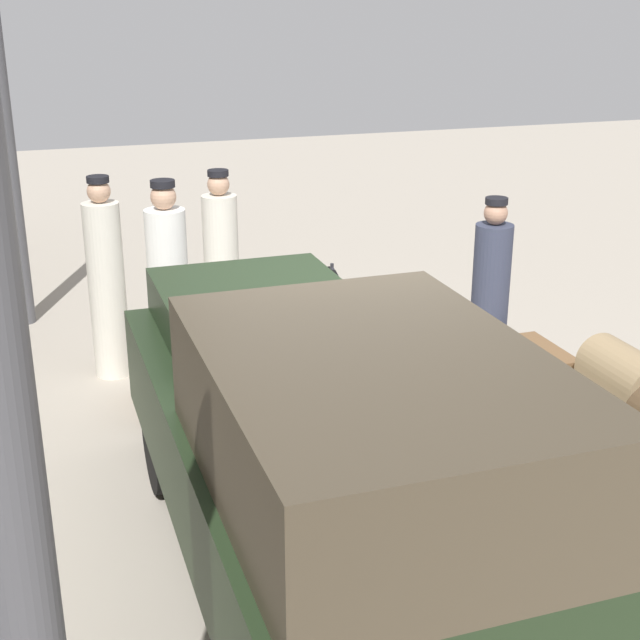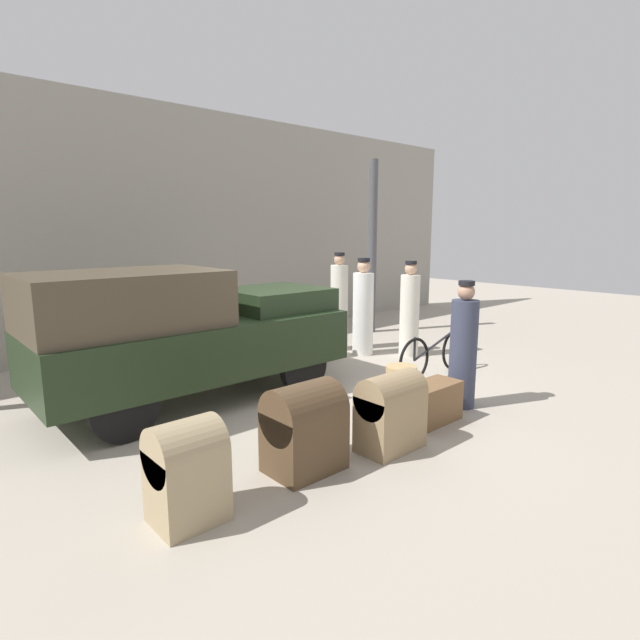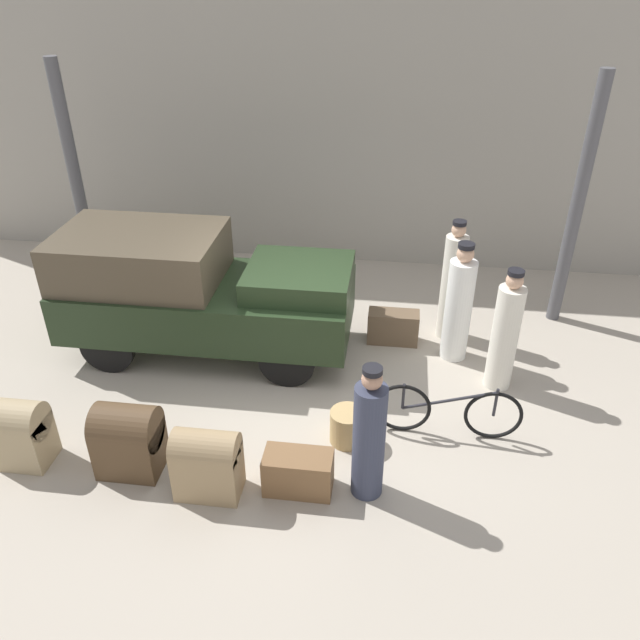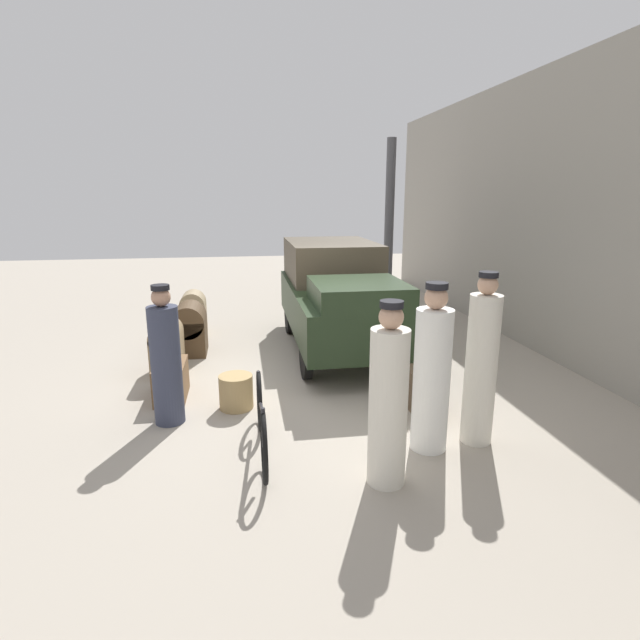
# 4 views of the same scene
# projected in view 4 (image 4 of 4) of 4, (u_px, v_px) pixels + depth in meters

# --- Properties ---
(ground_plane) EXTENTS (30.00, 30.00, 0.00)m
(ground_plane) POSITION_uv_depth(u_px,v_px,m) (303.00, 384.00, 6.90)
(ground_plane) COLOR #A89E8E
(station_building_facade) EXTENTS (16.00, 0.15, 4.50)m
(station_building_facade) POSITION_uv_depth(u_px,v_px,m) (591.00, 216.00, 6.96)
(station_building_facade) COLOR gray
(station_building_facade) RESTS_ON ground
(canopy_pillar_left) EXTENTS (0.19, 0.19, 3.67)m
(canopy_pillar_left) POSITION_uv_depth(u_px,v_px,m) (389.00, 229.00, 10.52)
(canopy_pillar_left) COLOR #4C4C51
(canopy_pillar_left) RESTS_ON ground
(truck) EXTENTS (3.94, 1.62, 1.74)m
(truck) POSITION_uv_depth(u_px,v_px,m) (338.00, 293.00, 8.32)
(truck) COLOR black
(truck) RESTS_ON ground
(bicycle) EXTENTS (1.72, 0.04, 0.71)m
(bicycle) POSITION_uv_depth(u_px,v_px,m) (262.00, 421.00, 4.98)
(bicycle) COLOR black
(bicycle) RESTS_ON ground
(wicker_basket) EXTENTS (0.41, 0.41, 0.42)m
(wicker_basket) POSITION_uv_depth(u_px,v_px,m) (236.00, 392.00, 6.07)
(wicker_basket) COLOR tan
(wicker_basket) RESTS_ON ground
(conductor_in_dark_uniform) EXTENTS (0.37, 0.37, 1.73)m
(conductor_in_dark_uniform) POSITION_uv_depth(u_px,v_px,m) (432.00, 375.00, 4.96)
(conductor_in_dark_uniform) COLOR white
(conductor_in_dark_uniform) RESTS_ON ground
(porter_carrying_trunk) EXTENTS (0.32, 0.32, 1.81)m
(porter_carrying_trunk) POSITION_uv_depth(u_px,v_px,m) (481.00, 366.00, 5.09)
(porter_carrying_trunk) COLOR silver
(porter_carrying_trunk) RESTS_ON ground
(porter_with_bicycle) EXTENTS (0.34, 0.34, 1.68)m
(porter_with_bicycle) POSITION_uv_depth(u_px,v_px,m) (388.00, 402.00, 4.35)
(porter_with_bicycle) COLOR silver
(porter_with_bicycle) RESTS_ON ground
(porter_lifting_near_truck) EXTENTS (0.34, 0.34, 1.60)m
(porter_lifting_near_truck) POSITION_uv_depth(u_px,v_px,m) (166.00, 361.00, 5.56)
(porter_lifting_near_truck) COLOR #33384C
(porter_lifting_near_truck) RESTS_ON ground
(suitcase_small_leather) EXTENTS (0.68, 0.42, 0.80)m
(suitcase_small_leather) POSITION_uv_depth(u_px,v_px,m) (167.00, 346.00, 7.18)
(suitcase_small_leather) COLOR #937A56
(suitcase_small_leather) RESTS_ON ground
(trunk_large_brown) EXTENTS (0.67, 0.52, 0.84)m
(trunk_large_brown) POSITION_uv_depth(u_px,v_px,m) (190.00, 328.00, 8.12)
(trunk_large_brown) COLOR #4C3823
(trunk_large_brown) RESTS_ON ground
(trunk_umber_medium) EXTENTS (0.72, 0.38, 0.46)m
(trunk_umber_medium) POSITION_uv_depth(u_px,v_px,m) (171.00, 381.00, 6.36)
(trunk_umber_medium) COLOR brown
(trunk_umber_medium) RESTS_ON ground
(trunk_barrel_dark) EXTENTS (0.52, 0.45, 0.81)m
(trunk_barrel_dark) POSITION_uv_depth(u_px,v_px,m) (193.00, 312.00, 9.26)
(trunk_barrel_dark) COLOR #9E8966
(trunk_barrel_dark) RESTS_ON ground
(suitcase_black_upright) EXTENTS (0.73, 0.31, 0.49)m
(suitcase_black_upright) POSITION_uv_depth(u_px,v_px,m) (423.00, 392.00, 5.96)
(suitcase_black_upright) COLOR brown
(suitcase_black_upright) RESTS_ON ground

